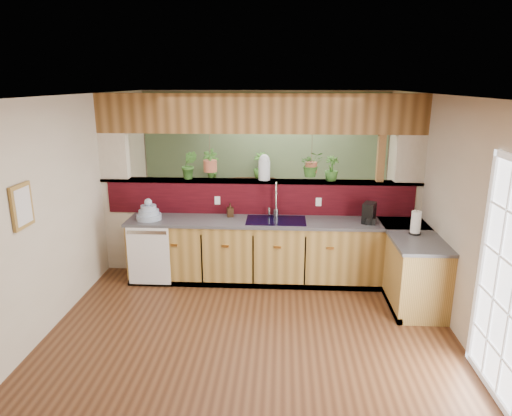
# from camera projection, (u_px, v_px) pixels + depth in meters

# --- Properties ---
(ground) EXTENTS (4.60, 7.00, 0.01)m
(ground) POSITION_uv_depth(u_px,v_px,m) (254.00, 313.00, 5.62)
(ground) COLOR #4E2C18
(ground) RESTS_ON ground
(ceiling) EXTENTS (4.60, 7.00, 0.01)m
(ceiling) POSITION_uv_depth(u_px,v_px,m) (253.00, 96.00, 4.92)
(ceiling) COLOR brown
(ceiling) RESTS_ON ground
(wall_back) EXTENTS (4.60, 0.02, 2.60)m
(wall_back) POSITION_uv_depth(u_px,v_px,m) (265.00, 161.00, 8.64)
(wall_back) COLOR beige
(wall_back) RESTS_ON ground
(wall_left) EXTENTS (0.02, 7.00, 2.60)m
(wall_left) POSITION_uv_depth(u_px,v_px,m) (60.00, 209.00, 5.40)
(wall_left) COLOR beige
(wall_left) RESTS_ON ground
(wall_right) EXTENTS (0.02, 7.00, 2.60)m
(wall_right) POSITION_uv_depth(u_px,v_px,m) (457.00, 215.00, 5.14)
(wall_right) COLOR beige
(wall_right) RESTS_ON ground
(pass_through_partition) EXTENTS (4.60, 0.21, 2.60)m
(pass_through_partition) POSITION_uv_depth(u_px,v_px,m) (261.00, 193.00, 6.60)
(pass_through_partition) COLOR beige
(pass_through_partition) RESTS_ON ground
(pass_through_ledge) EXTENTS (4.60, 0.21, 0.04)m
(pass_through_ledge) POSITION_uv_depth(u_px,v_px,m) (259.00, 181.00, 6.55)
(pass_through_ledge) COLOR brown
(pass_through_ledge) RESTS_ON ground
(header_beam) EXTENTS (4.60, 0.15, 0.55)m
(header_beam) POSITION_uv_depth(u_px,v_px,m) (259.00, 114.00, 6.30)
(header_beam) COLOR brown
(header_beam) RESTS_ON ground
(sage_backwall) EXTENTS (4.55, 0.02, 2.55)m
(sage_backwall) POSITION_uv_depth(u_px,v_px,m) (265.00, 161.00, 8.62)
(sage_backwall) COLOR #516847
(sage_backwall) RESTS_ON ground
(countertop) EXTENTS (4.14, 1.52, 0.90)m
(countertop) POSITION_uv_depth(u_px,v_px,m) (318.00, 255.00, 6.29)
(countertop) COLOR olive
(countertop) RESTS_ON ground
(dishwasher) EXTENTS (0.58, 0.03, 0.82)m
(dishwasher) POSITION_uv_depth(u_px,v_px,m) (148.00, 256.00, 6.22)
(dishwasher) COLOR white
(dishwasher) RESTS_ON ground
(navy_sink) EXTENTS (0.82, 0.50, 0.18)m
(navy_sink) POSITION_uv_depth(u_px,v_px,m) (276.00, 226.00, 6.32)
(navy_sink) COLOR black
(navy_sink) RESTS_ON countertop
(french_door) EXTENTS (0.06, 1.02, 2.16)m
(french_door) POSITION_uv_depth(u_px,v_px,m) (504.00, 285.00, 3.96)
(french_door) COLOR white
(french_door) RESTS_ON ground
(framed_print) EXTENTS (0.04, 0.35, 0.45)m
(framed_print) POSITION_uv_depth(u_px,v_px,m) (22.00, 206.00, 4.56)
(framed_print) COLOR olive
(framed_print) RESTS_ON wall_left
(faucet) EXTENTS (0.23, 0.23, 0.52)m
(faucet) POSITION_uv_depth(u_px,v_px,m) (276.00, 198.00, 6.37)
(faucet) COLOR #B7B7B2
(faucet) RESTS_ON countertop
(dish_stack) EXTENTS (0.34, 0.34, 0.30)m
(dish_stack) POSITION_uv_depth(u_px,v_px,m) (149.00, 213.00, 6.32)
(dish_stack) COLOR #95A6C0
(dish_stack) RESTS_ON countertop
(soap_dispenser) EXTENTS (0.11, 0.11, 0.20)m
(soap_dispenser) POSITION_uv_depth(u_px,v_px,m) (230.00, 210.00, 6.45)
(soap_dispenser) COLOR #3A2515
(soap_dispenser) RESTS_ON countertop
(coffee_maker) EXTENTS (0.15, 0.25, 0.28)m
(coffee_maker) POSITION_uv_depth(u_px,v_px,m) (369.00, 214.00, 6.16)
(coffee_maker) COLOR black
(coffee_maker) RESTS_ON countertop
(paper_towel) EXTENTS (0.15, 0.15, 0.32)m
(paper_towel) POSITION_uv_depth(u_px,v_px,m) (416.00, 223.00, 5.70)
(paper_towel) COLOR black
(paper_towel) RESTS_ON countertop
(glass_jar) EXTENTS (0.17, 0.17, 0.37)m
(glass_jar) POSITION_uv_depth(u_px,v_px,m) (264.00, 167.00, 6.49)
(glass_jar) COLOR silver
(glass_jar) RESTS_ON pass_through_ledge
(ledge_plant_left) EXTENTS (0.23, 0.19, 0.41)m
(ledge_plant_left) POSITION_uv_depth(u_px,v_px,m) (189.00, 165.00, 6.55)
(ledge_plant_left) COLOR #2E5E20
(ledge_plant_left) RESTS_ON pass_through_ledge
(ledge_plant_right) EXTENTS (0.23, 0.23, 0.35)m
(ledge_plant_right) POSITION_uv_depth(u_px,v_px,m) (332.00, 169.00, 6.44)
(ledge_plant_right) COLOR #2E5E20
(ledge_plant_right) RESTS_ON pass_through_ledge
(hanging_plant_a) EXTENTS (0.25, 0.21, 0.55)m
(hanging_plant_a) POSITION_uv_depth(u_px,v_px,m) (210.00, 154.00, 6.49)
(hanging_plant_a) COLOR brown
(hanging_plant_a) RESTS_ON header_beam
(hanging_plant_b) EXTENTS (0.37, 0.33, 0.54)m
(hanging_plant_b) POSITION_uv_depth(u_px,v_px,m) (312.00, 153.00, 6.40)
(hanging_plant_b) COLOR brown
(hanging_plant_b) RESTS_ON header_beam
(shelving_console) EXTENTS (1.50, 0.91, 0.97)m
(shelving_console) POSITION_uv_depth(u_px,v_px,m) (237.00, 205.00, 8.64)
(shelving_console) COLOR black
(shelving_console) RESTS_ON ground
(shelf_plant_a) EXTENTS (0.27, 0.20, 0.47)m
(shelf_plant_a) POSITION_uv_depth(u_px,v_px,m) (212.00, 167.00, 8.47)
(shelf_plant_a) COLOR #2E5E20
(shelf_plant_a) RESTS_ON shelving_console
(shelf_plant_b) EXTENTS (0.29, 0.29, 0.50)m
(shelf_plant_b) POSITION_uv_depth(u_px,v_px,m) (261.00, 166.00, 8.42)
(shelf_plant_b) COLOR #2E5E20
(shelf_plant_b) RESTS_ON shelving_console
(floor_plant) EXTENTS (0.75, 0.67, 0.77)m
(floor_plant) POSITION_uv_depth(u_px,v_px,m) (331.00, 220.00, 8.07)
(floor_plant) COLOR #2E5E20
(floor_plant) RESTS_ON ground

